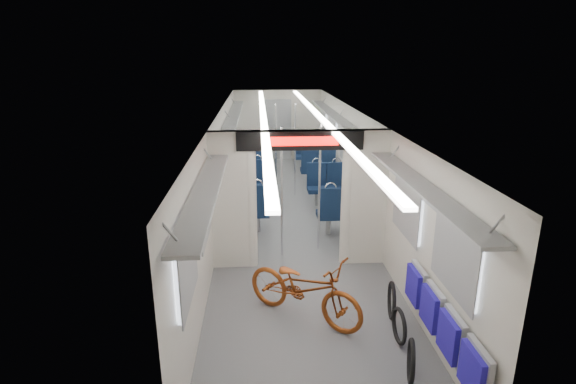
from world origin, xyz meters
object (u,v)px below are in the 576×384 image
Objects in this scene: stanchion_near_right at (319,189)px; stanchion_far_right at (295,151)px; bike_hoop_a at (411,363)px; stanchion_near_left at (282,194)px; bike_hoop_b at (399,328)px; seat_bay_near_right at (333,194)px; seat_bay_far_left at (249,160)px; seat_bay_far_right at (314,158)px; bike_hoop_c at (392,302)px; bicycle at (304,288)px; flip_bench at (441,322)px; seat_bay_near_left at (247,192)px; stanchion_far_left at (276,151)px.

stanchion_near_right is 3.30m from stanchion_far_right.
bike_hoop_a is 3.65m from stanchion_near_left.
seat_bay_near_right reaches higher than bike_hoop_b.
seat_bay_far_left reaches higher than seat_bay_far_right.
stanchion_far_right is (-0.69, -1.75, 0.60)m from seat_bay_far_right.
bike_hoop_c is 5.75m from stanchion_far_right.
bike_hoop_c is 0.23× the size of stanchion_near_left.
bicycle is 1.79m from flip_bench.
seat_bay_near_left is 1.67m from stanchion_far_left.
seat_bay_near_left is at bearing 116.25° from bike_hoop_c.
stanchion_near_right reaches higher than flip_bench.
stanchion_far_left reaches higher than bike_hoop_a.
bike_hoop_b is at bearing -82.63° from stanchion_far_right.
stanchion_near_right is (-0.56, 3.54, 0.93)m from bike_hoop_a.
stanchion_far_left is (-0.64, 3.22, 0.00)m from stanchion_near_right.
seat_bay_near_right is 0.93× the size of stanchion_far_left.
stanchion_near_right is at bearing -95.95° from seat_bay_far_right.
seat_bay_near_left reaches higher than bike_hoop_b.
bicycle is at bearing -88.46° from stanchion_far_left.
stanchion_far_left is at bearing 89.27° from stanchion_near_left.
stanchion_far_left is (-0.15, 5.46, 0.69)m from bicycle.
bike_hoop_a is 0.22× the size of stanchion_far_left.
seat_bay_far_left is 1.94m from stanchion_far_left.
stanchion_near_left is 1.00× the size of stanchion_far_right.
bicycle is 5.51m from stanchion_far_left.
flip_bench is 6.73m from stanchion_far_right.
stanchion_near_right is at bearing 105.88° from flip_bench.
seat_bay_near_right is at bearing -68.41° from stanchion_far_right.
flip_bench is 0.92× the size of stanchion_near_left.
flip_bench is at bearing -74.48° from seat_bay_far_left.
seat_bay_far_right is (-0.03, 8.58, 0.32)m from bike_hoop_a.
stanchion_far_left is at bearing 101.79° from bike_hoop_b.
bike_hoop_c is 2.66m from stanchion_near_left.
stanchion_near_right is at bearing 98.91° from bike_hoop_a.
bike_hoop_b is 3.09m from stanchion_near_left.
bike_hoop_c reaches higher than bike_hoop_b.
flip_bench is at bearing 29.67° from bike_hoop_a.
seat_bay_near_left reaches higher than bike_hoop_a.
stanchion_near_left is (-1.24, 3.31, 0.93)m from bike_hoop_a.
seat_bay_near_right is 1.97m from stanchion_far_right.
seat_bay_far_left is at bearing 105.52° from flip_bench.
seat_bay_far_left is (-2.29, 8.24, -0.03)m from flip_bench.
seat_bay_near_right is at bearing 94.92° from flip_bench.
flip_bench is 0.57m from bike_hoop_a.
bicycle is at bearing -104.96° from seat_bay_near_right.
bike_hoop_c is at bearing 83.48° from bike_hoop_a.
bike_hoop_c is (0.06, 0.55, 0.03)m from bike_hoop_b.
seat_bay_far_right is 0.92× the size of stanchion_far_left.
seat_bay_near_right is (-0.17, 3.87, 0.32)m from bike_hoop_c.
stanchion_far_right reaches higher than bike_hoop_a.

